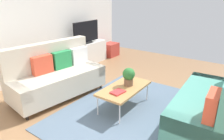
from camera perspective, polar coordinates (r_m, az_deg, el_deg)
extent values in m
plane|color=#936B47|center=(4.00, 5.32, -10.36)|extent=(7.68, 7.68, 0.00)
cube|color=white|center=(5.43, -21.21, 12.82)|extent=(6.40, 0.12, 2.90)
cube|color=slate|center=(3.89, 5.43, -11.22)|extent=(2.90, 2.20, 0.01)
cube|color=beige|center=(4.41, -14.51, -3.24)|extent=(2.00, 1.09, 0.44)
cube|color=beige|center=(4.51, -17.28, 3.76)|extent=(1.91, 0.46, 0.56)
cube|color=beige|center=(4.84, -6.18, 0.82)|extent=(0.31, 0.86, 0.22)
cube|color=beige|center=(4.04, -24.83, -5.13)|extent=(0.31, 0.86, 0.22)
cylinder|color=black|center=(4.76, -3.14, -4.38)|extent=(0.05, 0.05, 0.10)
cylinder|color=black|center=(3.92, -22.29, -11.83)|extent=(0.05, 0.05, 0.10)
cylinder|color=black|center=(5.23, -8.30, -2.20)|extent=(0.05, 0.05, 0.10)
cylinder|color=black|center=(4.48, -26.05, -8.22)|extent=(0.05, 0.05, 0.10)
cube|color=white|center=(4.74, -9.07, 3.97)|extent=(0.42, 0.19, 0.36)
cube|color=#288C4C|center=(4.50, -13.58, 2.74)|extent=(0.42, 0.19, 0.36)
cube|color=#D84C33|center=(4.29, -18.57, 1.35)|extent=(0.42, 0.19, 0.36)
cube|color=teal|center=(3.70, 24.24, -9.26)|extent=(1.94, 0.92, 0.44)
cube|color=teal|center=(2.92, 21.60, -14.71)|extent=(0.24, 0.85, 0.22)
cube|color=teal|center=(4.43, 26.33, -3.16)|extent=(0.24, 0.85, 0.22)
cylinder|color=black|center=(4.64, 21.49, -6.57)|extent=(0.05, 0.05, 0.10)
cube|color=#D84C33|center=(2.92, 25.80, -8.75)|extent=(0.41, 0.16, 0.36)
cube|color=#B7844C|center=(3.83, 3.41, -4.99)|extent=(1.10, 0.56, 0.04)
cylinder|color=silver|center=(3.69, -3.95, -9.76)|extent=(0.02, 0.02, 0.38)
cylinder|color=silver|center=(4.42, 4.30, -4.44)|extent=(0.02, 0.02, 0.38)
cylinder|color=silver|center=(3.45, 2.11, -12.01)|extent=(0.02, 0.02, 0.38)
cylinder|color=silver|center=(4.22, 9.66, -5.91)|extent=(0.02, 0.02, 0.38)
cube|color=silver|center=(6.36, -6.98, 4.53)|extent=(1.40, 0.44, 0.64)
cube|color=black|center=(6.26, -6.97, 7.50)|extent=(0.36, 0.20, 0.04)
cube|color=black|center=(6.20, -7.10, 10.38)|extent=(1.00, 0.05, 0.60)
cube|color=#B2382D|center=(7.14, -0.40, 5.62)|extent=(0.52, 0.40, 0.44)
cylinder|color=brown|center=(3.88, 4.55, -3.28)|extent=(0.17, 0.17, 0.13)
sphere|color=#2D7233|center=(3.82, 4.62, -1.10)|extent=(0.23, 0.23, 0.23)
cube|color=red|center=(3.61, 1.62, -6.06)|extent=(0.26, 0.21, 0.03)
cylinder|color=silver|center=(5.89, -11.32, 7.20)|extent=(0.11, 0.11, 0.19)
cylinder|color=orange|center=(5.94, -9.51, 7.57)|extent=(0.05, 0.05, 0.22)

